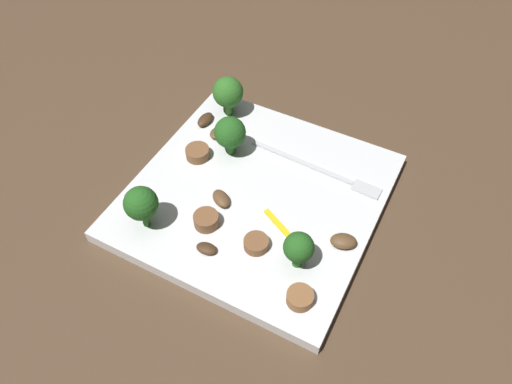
{
  "coord_description": "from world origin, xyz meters",
  "views": [
    {
      "loc": [
        0.18,
        -0.34,
        0.48
      ],
      "look_at": [
        0.0,
        0.0,
        0.02
      ],
      "focal_mm": 34.21,
      "sensor_mm": 36.0,
      "label": 1
    }
  ],
  "objects_px": {
    "sausage_slice_2": "(256,244)",
    "broccoli_floret_0": "(230,133)",
    "broccoli_floret_3": "(141,204)",
    "sausage_slice_1": "(300,298)",
    "sausage_slice_3": "(206,220)",
    "mushroom_3": "(221,199)",
    "pepper_strip_1": "(279,225)",
    "mushroom_0": "(344,241)",
    "sausage_slice_0": "(198,153)",
    "broccoli_floret_1": "(299,248)",
    "mushroom_2": "(207,248)",
    "mushroom_1": "(205,119)",
    "mushroom_4": "(218,133)",
    "plate": "(256,196)",
    "fork": "(323,172)",
    "broccoli_floret_2": "(228,93)"
  },
  "relations": [
    {
      "from": "sausage_slice_2",
      "to": "mushroom_1",
      "type": "xyz_separation_m",
      "value": [
        -0.16,
        0.15,
        -0.0
      ]
    },
    {
      "from": "sausage_slice_3",
      "to": "mushroom_2",
      "type": "distance_m",
      "value": 0.04
    },
    {
      "from": "sausage_slice_2",
      "to": "broccoli_floret_2",
      "type": "bearing_deg",
      "value": 127.4
    },
    {
      "from": "fork",
      "to": "mushroom_1",
      "type": "xyz_separation_m",
      "value": [
        -0.18,
        0.01,
        0.0
      ]
    },
    {
      "from": "sausage_slice_0",
      "to": "mushroom_3",
      "type": "xyz_separation_m",
      "value": [
        0.06,
        -0.05,
        -0.0
      ]
    },
    {
      "from": "sausage_slice_0",
      "to": "mushroom_1",
      "type": "relative_size",
      "value": 1.04
    },
    {
      "from": "mushroom_4",
      "to": "pepper_strip_1",
      "type": "distance_m",
      "value": 0.17
    },
    {
      "from": "sausage_slice_1",
      "to": "sausage_slice_3",
      "type": "relative_size",
      "value": 0.96
    },
    {
      "from": "broccoli_floret_0",
      "to": "sausage_slice_1",
      "type": "xyz_separation_m",
      "value": [
        0.17,
        -0.15,
        -0.03
      ]
    },
    {
      "from": "sausage_slice_1",
      "to": "mushroom_4",
      "type": "xyz_separation_m",
      "value": [
        -0.2,
        0.17,
        -0.0
      ]
    },
    {
      "from": "plate",
      "to": "pepper_strip_1",
      "type": "height_order",
      "value": "pepper_strip_1"
    },
    {
      "from": "plate",
      "to": "broccoli_floret_3",
      "type": "relative_size",
      "value": 5.01
    },
    {
      "from": "fork",
      "to": "broccoli_floret_3",
      "type": "distance_m",
      "value": 0.23
    },
    {
      "from": "pepper_strip_1",
      "to": "mushroom_1",
      "type": "bearing_deg",
      "value": 146.36
    },
    {
      "from": "plate",
      "to": "mushroom_4",
      "type": "relative_size",
      "value": 11.96
    },
    {
      "from": "sausage_slice_2",
      "to": "broccoli_floret_0",
      "type": "bearing_deg",
      "value": 130.29
    },
    {
      "from": "sausage_slice_1",
      "to": "mushroom_4",
      "type": "bearing_deg",
      "value": 139.15
    },
    {
      "from": "broccoli_floret_2",
      "to": "mushroom_4",
      "type": "relative_size",
      "value": 2.41
    },
    {
      "from": "sausage_slice_1",
      "to": "sausage_slice_3",
      "type": "xyz_separation_m",
      "value": [
        -0.14,
        0.04,
        0.0
      ]
    },
    {
      "from": "broccoli_floret_3",
      "to": "sausage_slice_2",
      "type": "height_order",
      "value": "broccoli_floret_3"
    },
    {
      "from": "broccoli_floret_0",
      "to": "pepper_strip_1",
      "type": "height_order",
      "value": "broccoli_floret_0"
    },
    {
      "from": "sausage_slice_2",
      "to": "sausage_slice_3",
      "type": "distance_m",
      "value": 0.07
    },
    {
      "from": "mushroom_4",
      "to": "mushroom_2",
      "type": "bearing_deg",
      "value": -63.2
    },
    {
      "from": "mushroom_0",
      "to": "mushroom_2",
      "type": "xyz_separation_m",
      "value": [
        -0.13,
        -0.08,
        -0.0
      ]
    },
    {
      "from": "sausage_slice_3",
      "to": "mushroom_3",
      "type": "xyz_separation_m",
      "value": [
        -0.0,
        0.04,
        -0.0
      ]
    },
    {
      "from": "fork",
      "to": "sausage_slice_2",
      "type": "relative_size",
      "value": 6.39
    },
    {
      "from": "mushroom_0",
      "to": "broccoli_floret_1",
      "type": "bearing_deg",
      "value": -126.9
    },
    {
      "from": "sausage_slice_0",
      "to": "pepper_strip_1",
      "type": "height_order",
      "value": "sausage_slice_0"
    },
    {
      "from": "broccoli_floret_3",
      "to": "mushroom_2",
      "type": "height_order",
      "value": "broccoli_floret_3"
    },
    {
      "from": "broccoli_floret_0",
      "to": "pepper_strip_1",
      "type": "bearing_deg",
      "value": -35.8
    },
    {
      "from": "sausage_slice_0",
      "to": "mushroom_0",
      "type": "distance_m",
      "value": 0.22
    },
    {
      "from": "fork",
      "to": "mushroom_2",
      "type": "distance_m",
      "value": 0.18
    },
    {
      "from": "broccoli_floret_0",
      "to": "broccoli_floret_3",
      "type": "height_order",
      "value": "broccoli_floret_3"
    },
    {
      "from": "broccoli_floret_2",
      "to": "broccoli_floret_0",
      "type": "bearing_deg",
      "value": -58.3
    },
    {
      "from": "sausage_slice_0",
      "to": "sausage_slice_1",
      "type": "height_order",
      "value": "same"
    },
    {
      "from": "sausage_slice_3",
      "to": "fork",
      "type": "bearing_deg",
      "value": 57.21
    },
    {
      "from": "broccoli_floret_3",
      "to": "plate",
      "type": "bearing_deg",
      "value": 48.67
    },
    {
      "from": "broccoli_floret_3",
      "to": "mushroom_0",
      "type": "distance_m",
      "value": 0.23
    },
    {
      "from": "broccoli_floret_1",
      "to": "pepper_strip_1",
      "type": "distance_m",
      "value": 0.06
    },
    {
      "from": "sausage_slice_0",
      "to": "mushroom_3",
      "type": "height_order",
      "value": "sausage_slice_0"
    },
    {
      "from": "broccoli_floret_2",
      "to": "mushroom_3",
      "type": "relative_size",
      "value": 2.02
    },
    {
      "from": "mushroom_4",
      "to": "pepper_strip_1",
      "type": "relative_size",
      "value": 0.46
    },
    {
      "from": "sausage_slice_3",
      "to": "mushroom_1",
      "type": "relative_size",
      "value": 0.98
    },
    {
      "from": "broccoli_floret_0",
      "to": "mushroom_3",
      "type": "height_order",
      "value": "broccoli_floret_0"
    },
    {
      "from": "sausage_slice_2",
      "to": "mushroom_0",
      "type": "bearing_deg",
      "value": 29.41
    },
    {
      "from": "fork",
      "to": "broccoli_floret_2",
      "type": "relative_size",
      "value": 3.07
    },
    {
      "from": "mushroom_3",
      "to": "mushroom_1",
      "type": "bearing_deg",
      "value": 129.12
    },
    {
      "from": "pepper_strip_1",
      "to": "mushroom_0",
      "type": "bearing_deg",
      "value": 8.35
    },
    {
      "from": "mushroom_1",
      "to": "mushroom_2",
      "type": "bearing_deg",
      "value": -58.09
    },
    {
      "from": "sausage_slice_0",
      "to": "sausage_slice_3",
      "type": "bearing_deg",
      "value": -52.69
    }
  ]
}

